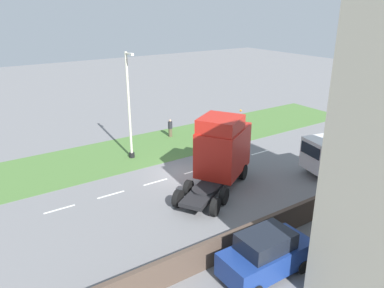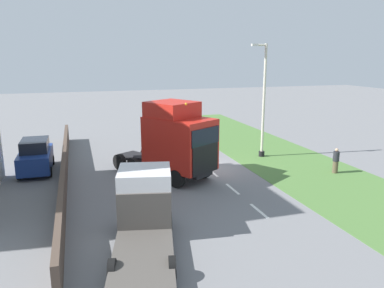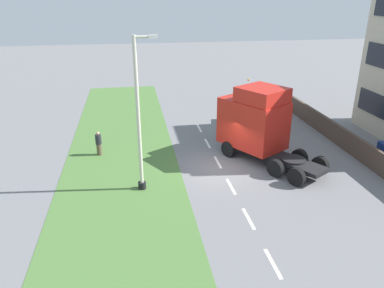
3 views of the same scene
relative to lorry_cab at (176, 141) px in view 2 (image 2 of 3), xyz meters
name	(u,v)px [view 2 (image 2 of 3)]	position (x,y,z in m)	size (l,w,h in m)	color
ground_plane	(208,169)	(-2.52, -1.30, -2.34)	(120.00, 120.00, 0.00)	slate
grass_verge	(287,161)	(-8.52, -1.30, -2.34)	(7.00, 44.00, 0.01)	#4C7538
lane_markings	(204,166)	(-2.52, -2.00, -2.34)	(0.16, 17.80, 0.00)	white
boundary_wall	(64,171)	(6.48, -1.30, -1.66)	(0.25, 24.00, 1.37)	#4C3D33
lorry_cab	(176,141)	(0.00, 0.00, 0.00)	(5.76, 7.18, 4.80)	black
flatbed_truck	(145,203)	(3.17, 6.89, -0.90)	(3.39, 6.48, 2.73)	silver
parked_car	(36,156)	(8.26, -4.00, -1.33)	(2.01, 4.29, 2.10)	navy
lamp_post	(263,107)	(-7.32, -3.04, 1.33)	(1.33, 0.43, 8.13)	black
pedestrian	(336,161)	(-9.93, 2.01, -1.55)	(0.39, 0.39, 1.62)	brown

